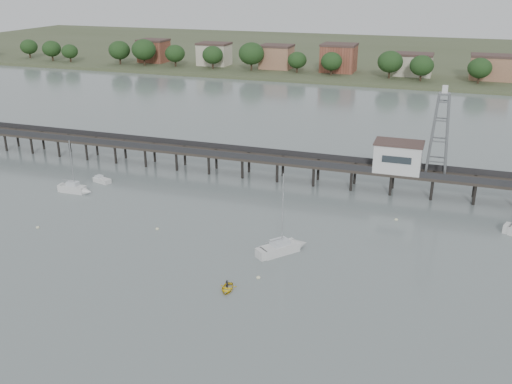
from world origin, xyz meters
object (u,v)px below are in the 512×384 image
sailboat_c (286,247)px  yellow_dinghy (227,290)px  pier (263,158)px  lattice_tower (440,135)px  white_tender (102,180)px  sailboat_b (77,189)px

sailboat_c → yellow_dinghy: bearing=-158.0°
pier → lattice_tower: bearing=0.0°
lattice_tower → white_tender: (-59.11, -12.73, -10.67)m
lattice_tower → white_tender: size_ratio=4.05×
pier → lattice_tower: lattice_tower is taller
pier → sailboat_c: 31.81m
lattice_tower → yellow_dinghy: (-22.42, -41.36, -11.10)m
lattice_tower → sailboat_b: 63.93m
white_tender → sailboat_b: bearing=-83.6°
yellow_dinghy → white_tender: bearing=132.5°
lattice_tower → sailboat_b: (-60.17, -18.90, -10.44)m
lattice_tower → yellow_dinghy: bearing=-118.5°
sailboat_c → sailboat_b: bearing=116.2°
sailboat_b → white_tender: 6.26m
pier → lattice_tower: 32.34m
pier → sailboat_c: bearing=-65.6°
pier → white_tender: (-27.61, -12.73, -3.37)m
sailboat_b → white_tender: sailboat_b is taller
pier → sailboat_b: sailboat_b is taller
sailboat_c → white_tender: bearing=108.0°
pier → lattice_tower: size_ratio=9.68×
white_tender → yellow_dinghy: size_ratio=1.31×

